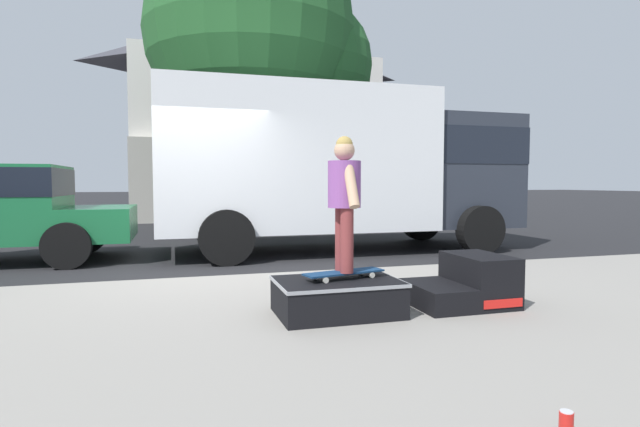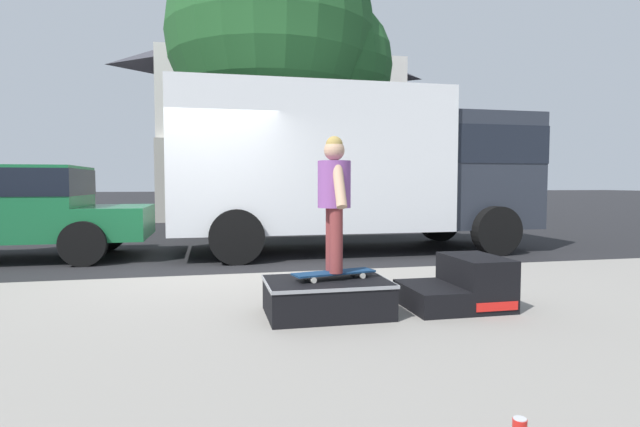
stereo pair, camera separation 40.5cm
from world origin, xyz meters
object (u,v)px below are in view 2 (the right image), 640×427
at_px(skateboard, 334,273).
at_px(skater_kid, 334,192).
at_px(kicker_ramp, 462,286).
at_px(box_truck, 356,163).
at_px(street_tree_main, 283,43).
at_px(skate_box, 327,296).

xyz_separation_m(skateboard, skater_kid, (-0.00, 0.00, 0.74)).
bearing_deg(skateboard, kicker_ramp, -1.13).
bearing_deg(kicker_ramp, skater_kid, 178.87).
bearing_deg(box_truck, street_tree_main, 100.70).
height_order(kicker_ramp, skateboard, kicker_ramp).
bearing_deg(skateboard, skater_kid, 180.00).
bearing_deg(skate_box, street_tree_main, 84.07).
relative_size(skate_box, skateboard, 1.39).
xyz_separation_m(skater_kid, box_truck, (1.68, 4.93, 0.46)).
xyz_separation_m(skateboard, street_tree_main, (0.88, 9.15, 4.59)).
xyz_separation_m(skater_kid, street_tree_main, (0.88, 9.15, 3.85)).
bearing_deg(street_tree_main, skateboard, -95.49).
height_order(skate_box, skater_kid, skater_kid).
bearing_deg(box_truck, skate_box, -109.44).
relative_size(skate_box, kicker_ramp, 1.19).
bearing_deg(street_tree_main, box_truck, -79.30).
height_order(skateboard, street_tree_main, street_tree_main).
bearing_deg(box_truck, skater_kid, -108.77).
xyz_separation_m(skate_box, skater_kid, (0.07, 0.02, 0.95)).
xyz_separation_m(skate_box, street_tree_main, (0.95, 9.17, 4.79)).
distance_m(skate_box, street_tree_main, 10.39).
relative_size(kicker_ramp, skater_kid, 0.76).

